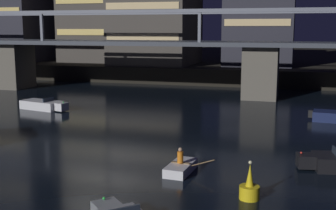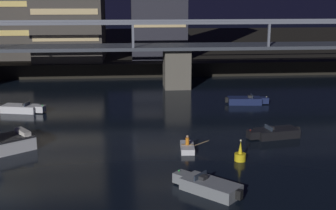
{
  "view_description": "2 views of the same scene",
  "coord_description": "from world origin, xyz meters",
  "px_view_note": "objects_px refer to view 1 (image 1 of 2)",
  "views": [
    {
      "loc": [
        18.92,
        -13.24,
        7.49
      ],
      "look_at": [
        9.97,
        17.89,
        1.89
      ],
      "focal_mm": 47.92,
      "sensor_mm": 36.0,
      "label": 1
    },
    {
      "loc": [
        8.62,
        -26.53,
        12.64
      ],
      "look_at": [
        12.45,
        17.21,
        1.86
      ],
      "focal_mm": 47.48,
      "sensor_mm": 36.0,
      "label": 2
    }
  ],
  "objects_px": {
    "speedboat_near_right": "(44,105)",
    "channel_buoy": "(249,189)",
    "river_bridge": "(127,56)",
    "dinghy_with_paddler": "(181,167)"
  },
  "relations": [
    {
      "from": "river_bridge",
      "to": "channel_buoy",
      "type": "distance_m",
      "value": 34.33
    },
    {
      "from": "speedboat_near_right",
      "to": "channel_buoy",
      "type": "height_order",
      "value": "channel_buoy"
    },
    {
      "from": "river_bridge",
      "to": "channel_buoy",
      "type": "relative_size",
      "value": 55.42
    },
    {
      "from": "river_bridge",
      "to": "dinghy_with_paddler",
      "type": "relative_size",
      "value": 36.46
    },
    {
      "from": "river_bridge",
      "to": "speedboat_near_right",
      "type": "height_order",
      "value": "river_bridge"
    },
    {
      "from": "speedboat_near_right",
      "to": "channel_buoy",
      "type": "distance_m",
      "value": 26.75
    },
    {
      "from": "speedboat_near_right",
      "to": "dinghy_with_paddler",
      "type": "xyz_separation_m",
      "value": [
        16.82,
        -14.22,
        -0.14
      ]
    },
    {
      "from": "dinghy_with_paddler",
      "to": "speedboat_near_right",
      "type": "bearing_deg",
      "value": 139.77
    },
    {
      "from": "dinghy_with_paddler",
      "to": "channel_buoy",
      "type": "bearing_deg",
      "value": -35.87
    },
    {
      "from": "channel_buoy",
      "to": "speedboat_near_right",
      "type": "bearing_deg",
      "value": 140.54
    }
  ]
}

